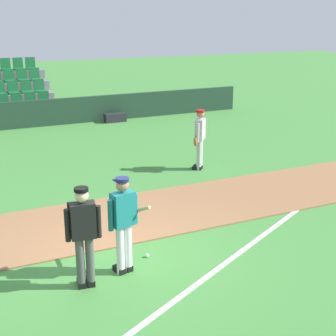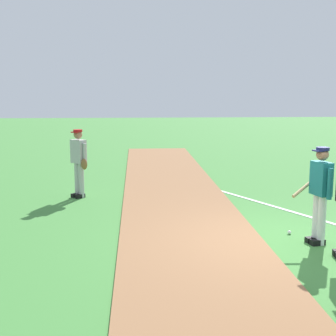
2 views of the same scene
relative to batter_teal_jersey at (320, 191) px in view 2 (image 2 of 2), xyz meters
The scene contains 6 objects.
ground_plane 1.18m from the batter_teal_jersey, 85.69° to the left, with size 80.00×80.00×0.00m, color #42843A.
infield_dirt_path 2.47m from the batter_teal_jersey, 88.72° to the left, with size 28.00×2.66×0.03m, color #936642.
foul_line_chalk 3.20m from the batter_teal_jersey, ahead, with size 12.00×0.10×0.01m, color white.
batter_teal_jersey is the anchor object (origin of this frame).
runner_grey_jersey 6.24m from the batter_teal_jersey, 49.37° to the left, with size 0.55×0.51×1.76m.
baseball 1.14m from the batter_teal_jersey, 30.23° to the left, with size 0.07×0.07×0.07m, color white.
Camera 2 is at (-8.03, 2.60, 2.74)m, focal length 50.20 mm.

